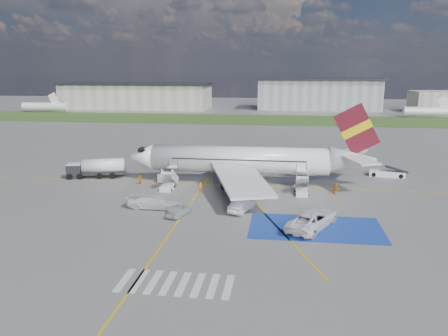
# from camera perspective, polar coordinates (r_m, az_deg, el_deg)

# --- Properties ---
(ground) EXTENTS (400.00, 400.00, 0.00)m
(ground) POSITION_cam_1_polar(r_m,az_deg,el_deg) (51.83, 0.42, -5.75)
(ground) COLOR #60605E
(ground) RESTS_ON ground
(grass_strip) EXTENTS (400.00, 30.00, 0.01)m
(grass_strip) POSITION_cam_1_polar(r_m,az_deg,el_deg) (144.79, 5.26, 6.31)
(grass_strip) COLOR #2D4C1E
(grass_strip) RESTS_ON ground
(taxiway_line_main) EXTENTS (120.00, 0.20, 0.01)m
(taxiway_line_main) POSITION_cam_1_polar(r_m,az_deg,el_deg) (63.24, 1.81, -2.28)
(taxiway_line_main) COLOR gold
(taxiway_line_main) RESTS_ON ground
(taxiway_line_cross) EXTENTS (0.20, 60.00, 0.01)m
(taxiway_line_cross) POSITION_cam_1_polar(r_m,az_deg,el_deg) (43.59, -7.92, -9.58)
(taxiway_line_cross) COLOR gold
(taxiway_line_cross) RESTS_ON ground
(taxiway_line_diag) EXTENTS (20.71, 56.45, 0.01)m
(taxiway_line_diag) POSITION_cam_1_polar(r_m,az_deg,el_deg) (63.24, 1.81, -2.28)
(taxiway_line_diag) COLOR gold
(taxiway_line_diag) RESTS_ON ground
(staging_box) EXTENTS (14.00, 8.00, 0.01)m
(staging_box) POSITION_cam_1_polar(r_m,az_deg,el_deg) (47.83, 11.87, -7.66)
(staging_box) COLOR #193999
(staging_box) RESTS_ON ground
(crosswalk) EXTENTS (9.00, 4.00, 0.01)m
(crosswalk) POSITION_cam_1_polar(r_m,az_deg,el_deg) (35.82, -6.34, -14.76)
(crosswalk) COLOR silver
(crosswalk) RESTS_ON ground
(terminal_west) EXTENTS (60.00, 22.00, 10.00)m
(terminal_west) POSITION_cam_1_polar(r_m,az_deg,el_deg) (189.26, -11.30, 9.19)
(terminal_west) COLOR #A1988B
(terminal_west) RESTS_ON ground
(terminal_centre) EXTENTS (48.00, 18.00, 12.00)m
(terminal_centre) POSITION_cam_1_polar(r_m,az_deg,el_deg) (184.52, 12.17, 9.37)
(terminal_centre) COLOR gray
(terminal_centre) RESTS_ON ground
(airliner) EXTENTS (36.81, 32.95, 11.92)m
(airliner) POSITION_cam_1_polar(r_m,az_deg,el_deg) (64.25, 3.36, 1.05)
(airliner) COLOR white
(airliner) RESTS_ON ground
(airstairs_fwd) EXTENTS (1.90, 5.20, 3.60)m
(airstairs_fwd) POSITION_cam_1_polar(r_m,az_deg,el_deg) (61.63, -7.33, -2.20)
(airstairs_fwd) COLOR white
(airstairs_fwd) RESTS_ON ground
(airstairs_aft) EXTENTS (1.90, 5.20, 3.60)m
(airstairs_aft) POSITION_cam_1_polar(r_m,az_deg,el_deg) (59.65, 10.12, -2.81)
(airstairs_aft) COLOR white
(airstairs_aft) RESTS_ON ground
(fuel_tanker) EXTENTS (8.92, 4.26, 2.95)m
(fuel_tanker) POSITION_cam_1_polar(r_m,az_deg,el_deg) (70.32, -16.30, -0.21)
(fuel_tanker) COLOR black
(fuel_tanker) RESTS_ON ground
(gpu_cart) EXTENTS (2.06, 1.67, 1.50)m
(gpu_cart) POSITION_cam_1_polar(r_m,az_deg,el_deg) (64.90, -7.76, -1.39)
(gpu_cart) COLOR white
(gpu_cart) RESTS_ON ground
(belt_loader) EXTENTS (5.87, 2.87, 1.70)m
(belt_loader) POSITION_cam_1_polar(r_m,az_deg,el_deg) (72.99, 20.55, -0.70)
(belt_loader) COLOR white
(belt_loader) RESTS_ON ground
(car_silver_a) EXTENTS (2.73, 4.32, 1.37)m
(car_silver_a) POSITION_cam_1_polar(r_m,az_deg,el_deg) (50.62, -5.89, -5.47)
(car_silver_a) COLOR #B1B4B8
(car_silver_a) RESTS_ON ground
(car_silver_b) EXTENTS (3.01, 4.88, 1.52)m
(car_silver_b) POSITION_cam_1_polar(r_m,az_deg,el_deg) (51.81, 2.32, -4.88)
(car_silver_b) COLOR #A8AAAF
(car_silver_b) RESTS_ON ground
(van_white_a) EXTENTS (5.61, 7.15, 2.44)m
(van_white_a) POSITION_cam_1_polar(r_m,az_deg,el_deg) (47.57, 11.55, -6.21)
(van_white_a) COLOR white
(van_white_a) RESTS_ON ground
(van_white_b) EXTENTS (5.15, 2.17, 2.00)m
(van_white_b) POSITION_cam_1_polar(r_m,az_deg,el_deg) (53.41, -9.02, -4.21)
(van_white_b) COLOR silver
(van_white_b) RESTS_ON ground
(crew_fwd) EXTENTS (0.67, 0.64, 1.55)m
(crew_fwd) POSITION_cam_1_polar(r_m,az_deg,el_deg) (59.37, -3.09, -2.54)
(crew_fwd) COLOR orange
(crew_fwd) RESTS_ON ground
(crew_nose) EXTENTS (0.83, 0.96, 1.69)m
(crew_nose) POSITION_cam_1_polar(r_m,az_deg,el_deg) (65.08, -11.04, -1.31)
(crew_nose) COLOR orange
(crew_nose) RESTS_ON ground
(crew_aft) EXTENTS (0.90, 1.00, 1.63)m
(crew_aft) POSITION_cam_1_polar(r_m,az_deg,el_deg) (60.34, 14.39, -2.65)
(crew_aft) COLOR orange
(crew_aft) RESTS_ON ground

